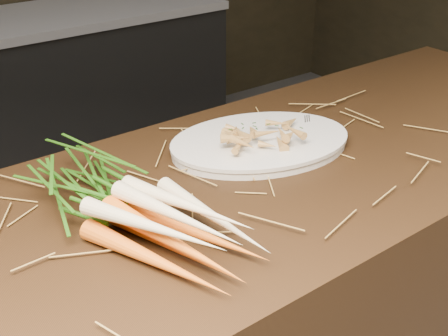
# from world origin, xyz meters

# --- Properties ---
(back_counter) EXTENTS (1.82, 0.62, 0.84)m
(back_counter) POSITION_xyz_m (0.30, 2.18, 0.42)
(back_counter) COLOR black
(back_counter) RESTS_ON ground
(straw_bedding) EXTENTS (1.40, 0.60, 0.02)m
(straw_bedding) POSITION_xyz_m (0.00, 0.30, 0.91)
(straw_bedding) COLOR olive
(straw_bedding) RESTS_ON main_counter
(root_veg_bunch) EXTENTS (0.33, 0.59, 0.11)m
(root_veg_bunch) POSITION_xyz_m (-0.23, 0.32, 0.95)
(root_veg_bunch) COLOR #CD5907
(root_veg_bunch) RESTS_ON main_counter
(serving_platter) EXTENTS (0.49, 0.40, 0.02)m
(serving_platter) POSITION_xyz_m (0.19, 0.38, 0.91)
(serving_platter) COLOR white
(serving_platter) RESTS_ON main_counter
(roasted_veg_heap) EXTENTS (0.25, 0.21, 0.05)m
(roasted_veg_heap) POSITION_xyz_m (0.19, 0.38, 0.95)
(roasted_veg_heap) COLOR #A56D2F
(roasted_veg_heap) RESTS_ON serving_platter
(serving_fork) EXTENTS (0.12, 0.13, 0.00)m
(serving_fork) POSITION_xyz_m (0.33, 0.32, 0.92)
(serving_fork) COLOR silver
(serving_fork) RESTS_ON serving_platter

